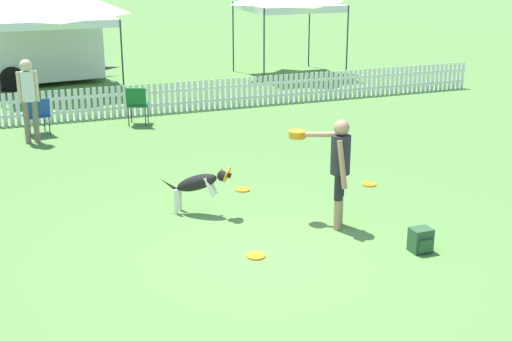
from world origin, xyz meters
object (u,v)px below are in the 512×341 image
Objects in this scene: frisbee_near_dog at (256,256)px; folding_chair_center at (137,102)px; handler_person at (337,160)px; spectator_standing at (28,92)px; frisbee_midfield at (369,184)px; equipment_trailer at (21,41)px; leaping_dog at (199,183)px; backpack_on_grass at (421,240)px; frisbee_near_handler at (242,190)px; canopy_tent_main at (51,2)px; folding_chair_blue_left at (37,113)px.

frisbee_near_dog is 7.57m from folding_chair_center.
handler_person is 1.82× the size of folding_chair_center.
frisbee_near_dog is 7.31m from spectator_standing.
folding_chair_center reaches higher than frisbee_midfield.
frisbee_near_dog is 3.49m from frisbee_midfield.
equipment_trailer is at bearing 98.12° from frisbee_near_dog.
frisbee_near_dog is 13.96m from equipment_trailer.
leaping_dog reaches higher than backpack_on_grass.
frisbee_near_handler is 10.06m from canopy_tent_main.
frisbee_near_dog is at bearing 110.26° from folding_chair_center.
frisbee_midfield is at bearing 35.47° from frisbee_near_dog.
frisbee_near_dog is at bearing -106.19° from frisbee_near_handler.
leaping_dog is 6.00m from folding_chair_blue_left.
handler_person is at bearing 121.98° from folding_chair_center.
equipment_trailer is at bearing 105.79° from backpack_on_grass.
spectator_standing is (-2.04, 5.12, 0.55)m from leaping_dog.
folding_chair_center is at bearing -161.21° from spectator_standing.
handler_person is 1.62m from backpack_on_grass.
folding_chair_blue_left reaches higher than leaping_dog.
handler_person is at bearing 22.05° from frisbee_near_dog.
canopy_tent_main reaches higher than equipment_trailer.
handler_person is 13.62m from equipment_trailer.
frisbee_near_handler is at bearing 110.25° from folding_chair_blue_left.
backpack_on_grass is 0.06× the size of equipment_trailer.
frisbee_near_dog is at bearing -84.35° from canopy_tent_main.
backpack_on_grass is 0.37× the size of folding_chair_center.
frisbee_near_dog is 0.05× the size of equipment_trailer.
frisbee_midfield is at bearing -68.19° from canopy_tent_main.
frisbee_near_handler is at bearing 113.39° from backpack_on_grass.
equipment_trailer is (-2.70, 11.23, 1.21)m from frisbee_near_handler.
handler_person is at bearing -70.05° from frisbee_near_handler.
frisbee_near_dog is 0.28× the size of folding_chair_center.
spectator_standing reaches higher than frisbee_near_handler.
folding_chair_center reaches higher than folding_chair_blue_left.
spectator_standing is 0.34× the size of equipment_trailer.
canopy_tent_main is at bearing 111.81° from frisbee_midfield.
equipment_trailer is at bearing 103.52° from frisbee_near_handler.
folding_chair_center is 6.58m from equipment_trailer.
equipment_trailer is (-2.02, 6.22, 0.69)m from folding_chair_center.
handler_person is 0.51× the size of canopy_tent_main.
leaping_dog is at bearing -140.79° from frisbee_near_handler.
frisbee_near_handler is at bearing -78.57° from canopy_tent_main.
canopy_tent_main is (-2.64, 11.53, 1.43)m from handler_person.
leaping_dog is 1.83m from frisbee_near_dog.
equipment_trailer reaches higher than frisbee_midfield.
folding_chair_blue_left is at bearing 62.40° from handler_person.
handler_person is 6.44× the size of frisbee_midfield.
equipment_trailer is (-0.77, 1.66, -1.21)m from canopy_tent_main.
frisbee_near_dog is (-0.74, -2.54, 0.00)m from frisbee_near_handler.
frisbee_near_dog is at bearing 110.80° from spectator_standing.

